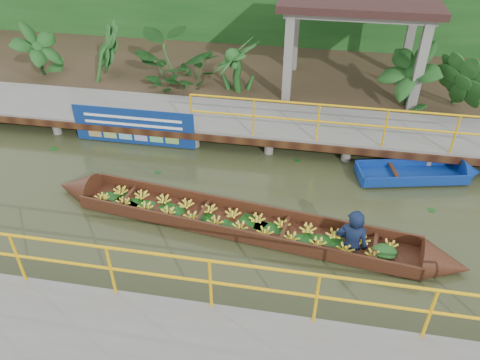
# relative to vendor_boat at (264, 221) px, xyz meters

# --- Properties ---
(ground) EXTENTS (80.00, 80.00, 0.00)m
(ground) POSITION_rel_vendor_boat_xyz_m (-1.29, 0.43, -0.29)
(ground) COLOR #272E17
(ground) RESTS_ON ground
(land_strip) EXTENTS (30.00, 8.00, 0.45)m
(land_strip) POSITION_rel_vendor_boat_xyz_m (-1.29, 7.93, -0.06)
(land_strip) COLOR #312718
(land_strip) RESTS_ON ground
(far_dock) EXTENTS (16.00, 2.06, 1.66)m
(far_dock) POSITION_rel_vendor_boat_xyz_m (-1.27, 3.86, 0.19)
(far_dock) COLOR slate
(far_dock) RESTS_ON ground
(pavilion) EXTENTS (4.40, 3.00, 3.00)m
(pavilion) POSITION_rel_vendor_boat_xyz_m (1.71, 6.73, 2.53)
(pavilion) COLOR slate
(pavilion) RESTS_ON ground
(foliage_backdrop) EXTENTS (30.00, 0.80, 4.00)m
(foliage_backdrop) POSITION_rel_vendor_boat_xyz_m (-1.29, 10.43, 1.71)
(foliage_backdrop) COLOR #154215
(foliage_backdrop) RESTS_ON ground
(vendor_boat) EXTENTS (8.99, 2.04, 2.22)m
(vendor_boat) POSITION_rel_vendor_boat_xyz_m (0.00, 0.00, 0.00)
(vendor_boat) COLOR #35170E
(vendor_boat) RESTS_ON ground
(moored_blue_boat) EXTENTS (3.11, 1.41, 0.72)m
(moored_blue_boat) POSITION_rel_vendor_boat_xyz_m (3.96, 2.71, -0.16)
(moored_blue_boat) COLOR navy
(moored_blue_boat) RESTS_ON ground
(blue_banner) EXTENTS (3.32, 0.04, 1.04)m
(blue_banner) POSITION_rel_vendor_boat_xyz_m (-3.88, 2.91, 0.27)
(blue_banner) COLOR navy
(blue_banner) RESTS_ON ground
(tropical_plants) EXTENTS (14.20, 1.20, 1.50)m
(tropical_plants) POSITION_rel_vendor_boat_xyz_m (-1.89, 5.73, 0.92)
(tropical_plants) COLOR #154215
(tropical_plants) RESTS_ON ground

